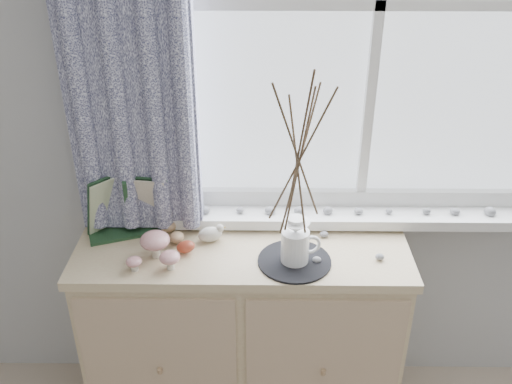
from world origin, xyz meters
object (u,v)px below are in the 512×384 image
sideboard (244,335)px  twig_pitcher (299,153)px  toadstool_cluster (156,247)px  botanical_book (126,208)px

sideboard → twig_pitcher: 0.86m
twig_pitcher → toadstool_cluster: bearing=167.1°
sideboard → toadstool_cluster: bearing=-163.0°
botanical_book → toadstool_cluster: bearing=-69.0°
sideboard → twig_pitcher: size_ratio=1.66×
botanical_book → toadstool_cluster: botanical_book is taller
botanical_book → toadstool_cluster: size_ratio=1.91×
toadstool_cluster → botanical_book: bearing=130.9°
sideboard → toadstool_cluster: (-0.29, -0.09, 0.48)m
sideboard → toadstool_cluster: toadstool_cluster is taller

